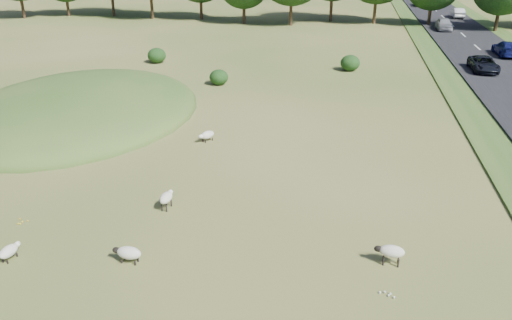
{
  "coord_description": "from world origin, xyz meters",
  "views": [
    {
      "loc": [
        6.09,
        -18.26,
        11.02
      ],
      "look_at": [
        2.0,
        4.0,
        1.0
      ],
      "focal_mm": 35.0,
      "sensor_mm": 36.0,
      "label": 1
    }
  ],
  "objects_px": {
    "sheep_4": "(9,251)",
    "sheep_5": "(128,253)",
    "sheep_0": "(166,198)",
    "sheep_1": "(207,135)",
    "car_3": "(421,2)",
    "car_5": "(507,48)",
    "car_1": "(444,24)",
    "car_7": "(458,13)",
    "car_0": "(484,64)",
    "sheep_2": "(391,251)"
  },
  "relations": [
    {
      "from": "car_0",
      "to": "car_3",
      "type": "distance_m",
      "value": 48.34
    },
    {
      "from": "sheep_1",
      "to": "sheep_4",
      "type": "bearing_deg",
      "value": 17.01
    },
    {
      "from": "sheep_1",
      "to": "car_7",
      "type": "distance_m",
      "value": 59.74
    },
    {
      "from": "sheep_5",
      "to": "car_1",
      "type": "height_order",
      "value": "car_1"
    },
    {
      "from": "sheep_2",
      "to": "car_1",
      "type": "bearing_deg",
      "value": -96.86
    },
    {
      "from": "sheep_0",
      "to": "car_1",
      "type": "relative_size",
      "value": 0.25
    },
    {
      "from": "sheep_2",
      "to": "car_5",
      "type": "xyz_separation_m",
      "value": [
        13.71,
        38.38,
        0.4
      ]
    },
    {
      "from": "sheep_5",
      "to": "car_0",
      "type": "height_order",
      "value": "car_0"
    },
    {
      "from": "sheep_5",
      "to": "car_5",
      "type": "xyz_separation_m",
      "value": [
        23.26,
        40.01,
        0.55
      ]
    },
    {
      "from": "sheep_0",
      "to": "sheep_4",
      "type": "bearing_deg",
      "value": 141.03
    },
    {
      "from": "car_3",
      "to": "car_5",
      "type": "distance_m",
      "value": 41.18
    },
    {
      "from": "car_3",
      "to": "car_7",
      "type": "bearing_deg",
      "value": -74.65
    },
    {
      "from": "sheep_4",
      "to": "car_3",
      "type": "distance_m",
      "value": 85.07
    },
    {
      "from": "sheep_2",
      "to": "car_3",
      "type": "distance_m",
      "value": 80.0
    },
    {
      "from": "sheep_0",
      "to": "sheep_1",
      "type": "bearing_deg",
      "value": 6.98
    },
    {
      "from": "car_7",
      "to": "car_5",
      "type": "bearing_deg",
      "value": 90.0
    },
    {
      "from": "sheep_4",
      "to": "car_7",
      "type": "relative_size",
      "value": 0.24
    },
    {
      "from": "sheep_2",
      "to": "sheep_5",
      "type": "relative_size",
      "value": 0.98
    },
    {
      "from": "sheep_4",
      "to": "car_7",
      "type": "bearing_deg",
      "value": -14.43
    },
    {
      "from": "sheep_0",
      "to": "car_0",
      "type": "bearing_deg",
      "value": -30.15
    },
    {
      "from": "sheep_5",
      "to": "sheep_1",
      "type": "bearing_deg",
      "value": -84.6
    },
    {
      "from": "sheep_0",
      "to": "sheep_2",
      "type": "bearing_deg",
      "value": -100.61
    },
    {
      "from": "sheep_4",
      "to": "car_0",
      "type": "xyz_separation_m",
      "value": [
        23.92,
        33.29,
        0.52
      ]
    },
    {
      "from": "car_3",
      "to": "car_5",
      "type": "xyz_separation_m",
      "value": [
        3.8,
        -41.0,
        0.07
      ]
    },
    {
      "from": "sheep_1",
      "to": "car_1",
      "type": "height_order",
      "value": "car_1"
    },
    {
      "from": "sheep_2",
      "to": "car_1",
      "type": "relative_size",
      "value": 0.25
    },
    {
      "from": "sheep_4",
      "to": "car_5",
      "type": "xyz_separation_m",
      "value": [
        27.72,
        40.63,
        0.59
      ]
    },
    {
      "from": "car_1",
      "to": "car_5",
      "type": "height_order",
      "value": "car_1"
    },
    {
      "from": "sheep_5",
      "to": "car_0",
      "type": "xyz_separation_m",
      "value": [
        19.46,
        32.67,
        0.47
      ]
    },
    {
      "from": "sheep_0",
      "to": "car_5",
      "type": "bearing_deg",
      "value": -28.82
    },
    {
      "from": "car_3",
      "to": "car_5",
      "type": "relative_size",
      "value": 0.94
    },
    {
      "from": "car_0",
      "to": "sheep_0",
      "type": "bearing_deg",
      "value": -124.3
    },
    {
      "from": "car_0",
      "to": "sheep_4",
      "type": "bearing_deg",
      "value": -125.7
    },
    {
      "from": "sheep_5",
      "to": "car_0",
      "type": "bearing_deg",
      "value": -117.26
    },
    {
      "from": "sheep_4",
      "to": "sheep_0",
      "type": "bearing_deg",
      "value": -35.31
    },
    {
      "from": "car_1",
      "to": "car_5",
      "type": "bearing_deg",
      "value": -75.91
    },
    {
      "from": "sheep_4",
      "to": "car_1",
      "type": "distance_m",
      "value": 60.69
    },
    {
      "from": "sheep_4",
      "to": "car_3",
      "type": "relative_size",
      "value": 0.23
    },
    {
      "from": "sheep_1",
      "to": "sheep_2",
      "type": "bearing_deg",
      "value": 77.41
    },
    {
      "from": "sheep_4",
      "to": "car_1",
      "type": "bearing_deg",
      "value": -15.4
    },
    {
      "from": "car_0",
      "to": "sheep_5",
      "type": "bearing_deg",
      "value": -120.79
    },
    {
      "from": "sheep_0",
      "to": "sheep_4",
      "type": "height_order",
      "value": "sheep_0"
    },
    {
      "from": "sheep_4",
      "to": "sheep_5",
      "type": "distance_m",
      "value": 4.5
    },
    {
      "from": "sheep_2",
      "to": "car_3",
      "type": "bearing_deg",
      "value": -93.48
    },
    {
      "from": "sheep_1",
      "to": "car_3",
      "type": "xyz_separation_m",
      "value": [
        19.87,
        68.7,
        0.48
      ]
    },
    {
      "from": "sheep_2",
      "to": "sheep_5",
      "type": "height_order",
      "value": "sheep_2"
    },
    {
      "from": "sheep_2",
      "to": "sheep_5",
      "type": "distance_m",
      "value": 9.69
    },
    {
      "from": "sheep_5",
      "to": "car_0",
      "type": "distance_m",
      "value": 38.03
    },
    {
      "from": "car_1",
      "to": "car_3",
      "type": "relative_size",
      "value": 0.97
    },
    {
      "from": "sheep_2",
      "to": "car_3",
      "type": "xyz_separation_m",
      "value": [
        9.91,
        79.38,
        0.33
      ]
    }
  ]
}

